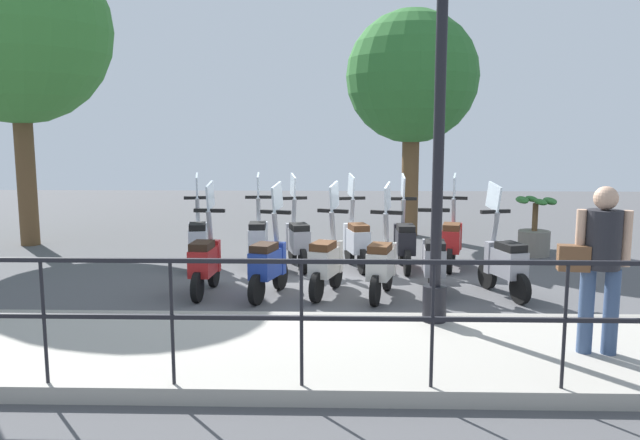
{
  "coord_description": "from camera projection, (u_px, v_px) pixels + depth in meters",
  "views": [
    {
      "loc": [
        -9.11,
        0.25,
        2.25
      ],
      "look_at": [
        0.2,
        0.5,
        0.9
      ],
      "focal_mm": 35.0,
      "sensor_mm": 36.0,
      "label": 1
    }
  ],
  "objects": [
    {
      "name": "scooter_far_4",
      "position": [
        258.0,
        238.0,
        10.28
      ],
      "size": [
        1.23,
        0.44,
        1.54
      ],
      "rotation": [
        0.0,
        0.0,
        0.07
      ],
      "color": "black",
      "rests_on": "ground_plane"
    },
    {
      "name": "fence_railing",
      "position": [
        367.0,
        300.0,
        5.05
      ],
      "size": [
        0.04,
        16.03,
        1.07
      ],
      "color": "black",
      "rests_on": "promenade_walkway"
    },
    {
      "name": "scooter_far_0",
      "position": [
        452.0,
        239.0,
        10.16
      ],
      "size": [
        1.21,
        0.51,
        1.54
      ],
      "rotation": [
        0.0,
        0.0,
        -0.24
      ],
      "color": "black",
      "rests_on": "ground_plane"
    },
    {
      "name": "scooter_near_3",
      "position": [
        326.0,
        260.0,
        8.51
      ],
      "size": [
        1.2,
        0.55,
        1.54
      ],
      "rotation": [
        0.0,
        0.0,
        -0.31
      ],
      "color": "black",
      "rests_on": "ground_plane"
    },
    {
      "name": "scooter_near_0",
      "position": [
        504.0,
        261.0,
        8.45
      ],
      "size": [
        1.2,
        0.54,
        1.54
      ],
      "rotation": [
        0.0,
        0.0,
        0.29
      ],
      "color": "black",
      "rests_on": "ground_plane"
    },
    {
      "name": "pedestrian_with_bag",
      "position": [
        600.0,
        257.0,
        5.79
      ],
      "size": [
        0.37,
        0.66,
        1.59
      ],
      "rotation": [
        0.0,
        0.0,
        -0.17
      ],
      "color": "#384C70",
      "rests_on": "promenade_walkway"
    },
    {
      "name": "scooter_near_5",
      "position": [
        205.0,
        260.0,
        8.54
      ],
      "size": [
        1.23,
        0.44,
        1.54
      ],
      "rotation": [
        0.0,
        0.0,
        -0.07
      ],
      "color": "black",
      "rests_on": "ground_plane"
    },
    {
      "name": "scooter_near_4",
      "position": [
        268.0,
        262.0,
        8.4
      ],
      "size": [
        1.2,
        0.54,
        1.54
      ],
      "rotation": [
        0.0,
        0.0,
        -0.29
      ],
      "color": "black",
      "rests_on": "ground_plane"
    },
    {
      "name": "potted_palm",
      "position": [
        534.0,
        231.0,
        11.21
      ],
      "size": [
        1.06,
        0.66,
        1.05
      ],
      "color": "slate",
      "rests_on": "ground_plane"
    },
    {
      "name": "ground_plane",
      "position": [
        353.0,
        281.0,
        9.33
      ],
      "size": [
        28.0,
        28.0,
        0.0
      ],
      "primitive_type": "plane",
      "color": "#4C4C4F"
    },
    {
      "name": "scooter_near_1",
      "position": [
        434.0,
        259.0,
        8.6
      ],
      "size": [
        1.23,
        0.44,
        1.54
      ],
      "rotation": [
        0.0,
        0.0,
        -0.09
      ],
      "color": "black",
      "rests_on": "ground_plane"
    },
    {
      "name": "lamp_post_near",
      "position": [
        439.0,
        138.0,
        6.62
      ],
      "size": [
        0.26,
        0.9,
        4.53
      ],
      "color": "black",
      "rests_on": "promenade_walkway"
    },
    {
      "name": "scooter_far_3",
      "position": [
        298.0,
        239.0,
        10.14
      ],
      "size": [
        1.21,
        0.53,
        1.54
      ],
      "rotation": [
        0.0,
        0.0,
        0.27
      ],
      "color": "black",
      "rests_on": "ground_plane"
    },
    {
      "name": "scooter_far_2",
      "position": [
        356.0,
        240.0,
        10.12
      ],
      "size": [
        1.21,
        0.51,
        1.54
      ],
      "rotation": [
        0.0,
        0.0,
        0.23
      ],
      "color": "black",
      "rests_on": "ground_plane"
    },
    {
      "name": "tree_large",
      "position": [
        16.0,
        31.0,
        11.73
      ],
      "size": [
        3.53,
        3.53,
        5.88
      ],
      "color": "brown",
      "rests_on": "ground_plane"
    },
    {
      "name": "promenade_walkway",
      "position": [
        361.0,
        350.0,
        6.2
      ],
      "size": [
        2.2,
        20.0,
        0.15
      ],
      "color": "#A39E93",
      "rests_on": "ground_plane"
    },
    {
      "name": "scooter_far_5",
      "position": [
        198.0,
        239.0,
        10.19
      ],
      "size": [
        1.22,
        0.48,
        1.54
      ],
      "rotation": [
        0.0,
        0.0,
        0.19
      ],
      "color": "black",
      "rests_on": "ground_plane"
    },
    {
      "name": "tree_distant",
      "position": [
        412.0,
        78.0,
        12.97
      ],
      "size": [
        2.75,
        2.75,
        4.73
      ],
      "color": "brown",
      "rests_on": "ground_plane"
    },
    {
      "name": "scooter_far_1",
      "position": [
        404.0,
        240.0,
        10.04
      ],
      "size": [
        1.23,
        0.44,
        1.54
      ],
      "rotation": [
        0.0,
        0.0,
        0.01
      ],
      "color": "black",
      "rests_on": "ground_plane"
    },
    {
      "name": "scooter_near_2",
      "position": [
        382.0,
        263.0,
        8.36
      ],
      "size": [
        1.21,
        0.53,
        1.54
      ],
      "rotation": [
        0.0,
        0.0,
        -0.27
      ],
      "color": "black",
      "rests_on": "ground_plane"
    }
  ]
}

